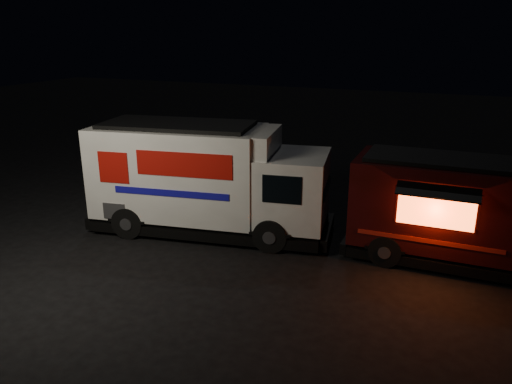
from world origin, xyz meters
name	(u,v)px	position (x,y,z in m)	size (l,w,h in m)	color
ground	(211,257)	(0.00, 0.00, 0.00)	(80.00, 80.00, 0.00)	black
white_truck	(210,179)	(-0.86, 1.69, 1.65)	(7.27, 2.48, 3.30)	white
red_truck	(466,213)	(6.25, 2.27, 1.40)	(6.03, 2.22, 2.80)	#35090C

